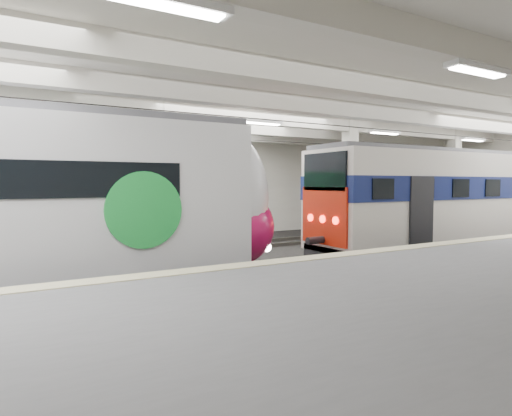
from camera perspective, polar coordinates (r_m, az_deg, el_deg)
station_hall at (r=12.03m, az=9.87°, el=5.37°), size 36.00×24.00×5.75m
modern_emu at (r=11.02m, az=-28.27°, el=-0.20°), size 13.92×2.87×4.48m
older_rer at (r=18.54m, az=23.78°, el=1.02°), size 12.23×2.70×4.09m
far_train at (r=16.54m, az=-26.37°, el=1.28°), size 14.07×3.10×4.48m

